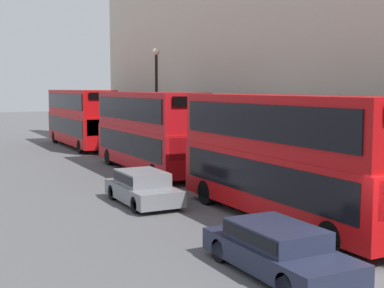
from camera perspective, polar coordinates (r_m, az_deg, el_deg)
The scene contains 7 objects.
bus_leading at distance 18.89m, azimuth 9.99°, elevation -0.92°, with size 2.59×10.60×4.45m.
bus_second_in_queue at distance 29.85m, azimuth -4.68°, elevation 1.68°, with size 2.59×10.36×4.46m.
bus_third_in_queue at distance 43.28m, azimuth -11.84°, elevation 2.96°, with size 2.59×11.36×4.53m.
car_dark_sedan at distance 13.93m, azimuth 9.10°, elevation -10.85°, with size 1.88×4.60×1.25m.
car_hatchback at distance 21.80m, azimuth -5.30°, elevation -4.54°, with size 1.86×4.22×1.34m.
street_lamp at distance 33.59m, azimuth -3.81°, elevation 5.43°, with size 0.44×0.44×7.16m.
pedestrian at distance 44.32m, azimuth -8.63°, elevation 0.85°, with size 0.36×0.36×1.66m.
Camera 1 is at (-9.70, -8.76, 4.69)m, focal length 50.00 mm.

